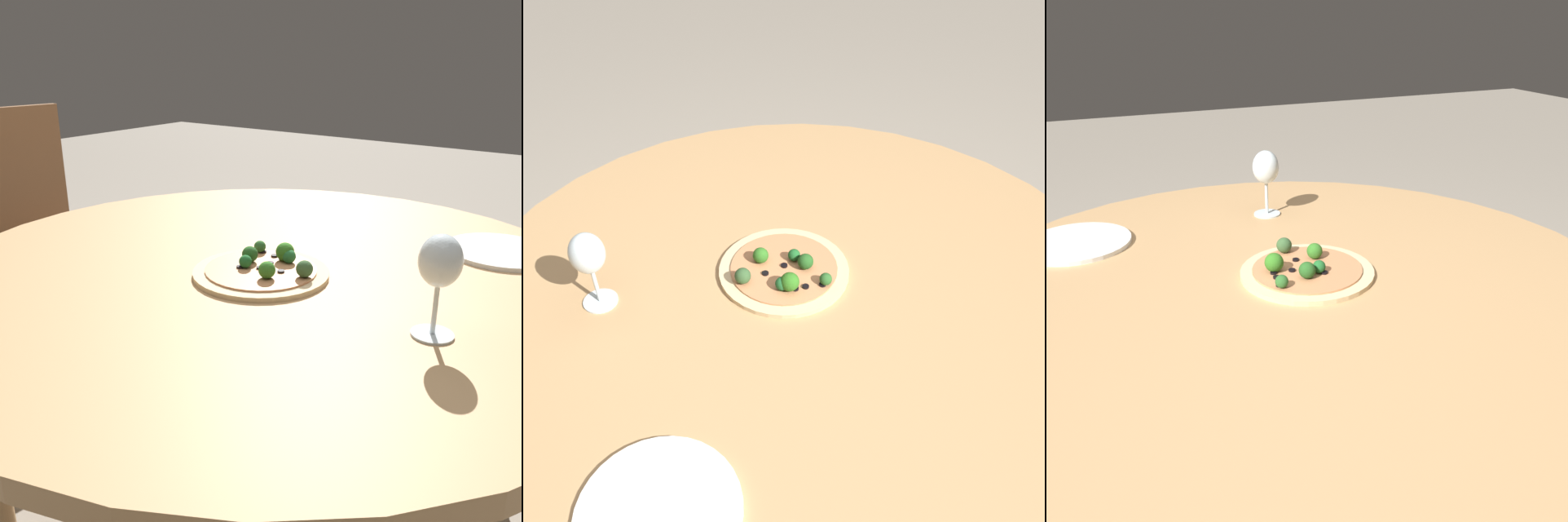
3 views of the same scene
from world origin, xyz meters
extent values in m
cylinder|color=tan|center=(0.00, 0.00, 0.69)|extent=(1.39, 1.39, 0.04)
cylinder|color=tan|center=(-0.43, 0.43, 0.34)|extent=(0.05, 0.05, 0.67)
cylinder|color=tan|center=(0.43, 0.43, 0.34)|extent=(0.05, 0.05, 0.67)
cube|color=brown|center=(-1.01, 0.13, 0.41)|extent=(0.45, 0.45, 0.04)
cube|color=brown|center=(-1.19, 0.15, 0.69)|extent=(0.08, 0.38, 0.52)
cylinder|color=brown|center=(-0.86, -0.06, 0.19)|extent=(0.04, 0.04, 0.39)
cylinder|color=brown|center=(-0.82, 0.28, 0.19)|extent=(0.04, 0.04, 0.39)
cylinder|color=brown|center=(-1.16, 0.32, 0.19)|extent=(0.04, 0.04, 0.39)
cylinder|color=#DBBC89|center=(0.02, -0.05, 0.71)|extent=(0.27, 0.27, 0.01)
cylinder|color=tan|center=(0.02, -0.05, 0.72)|extent=(0.22, 0.22, 0.00)
sphere|color=#2F6D21|center=(0.06, -0.09, 0.74)|extent=(0.03, 0.03, 0.03)
sphere|color=#1C5C26|center=(-0.01, -0.07, 0.74)|extent=(0.03, 0.03, 0.03)
sphere|color=#23551F|center=(-0.02, -0.03, 0.74)|extent=(0.03, 0.03, 0.03)
sphere|color=#285A25|center=(-0.04, 0.03, 0.73)|extent=(0.03, 0.03, 0.03)
sphere|color=#205F2C|center=(0.05, 0.01, 0.74)|extent=(0.03, 0.03, 0.03)
sphere|color=#33542C|center=(0.11, -0.04, 0.74)|extent=(0.03, 0.03, 0.03)
sphere|color=#2E6C1D|center=(0.03, 0.01, 0.74)|extent=(0.04, 0.04, 0.04)
cylinder|color=black|center=(0.02, -0.05, 0.72)|extent=(0.01, 0.01, 0.00)
cylinder|color=black|center=(0.06, -0.05, 0.72)|extent=(0.01, 0.01, 0.00)
cylinder|color=black|center=(0.02, -0.02, 0.72)|extent=(0.01, 0.01, 0.00)
cylinder|color=black|center=(0.00, 0.02, 0.72)|extent=(0.01, 0.01, 0.00)
cylinder|color=black|center=(0.02, 0.02, 0.72)|extent=(0.01, 0.01, 0.00)
cylinder|color=black|center=(-0.02, -0.07, 0.72)|extent=(0.01, 0.01, 0.00)
cylinder|color=black|center=(-0.03, 0.03, 0.72)|extent=(0.01, 0.01, 0.00)
cylinder|color=silver|center=(0.39, -0.10, 0.71)|extent=(0.07, 0.07, 0.00)
cylinder|color=silver|center=(0.39, -0.10, 0.75)|extent=(0.01, 0.01, 0.08)
ellipsoid|color=silver|center=(0.39, -0.10, 0.83)|extent=(0.07, 0.07, 0.08)
cylinder|color=white|center=(0.37, 0.37, 0.71)|extent=(0.24, 0.24, 0.01)
camera|label=1|loc=(0.66, -0.92, 1.14)|focal=40.00mm
camera|label=2|loc=(0.34, 0.79, 1.52)|focal=40.00mm
camera|label=3|loc=(-0.96, 0.37, 1.22)|focal=40.00mm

